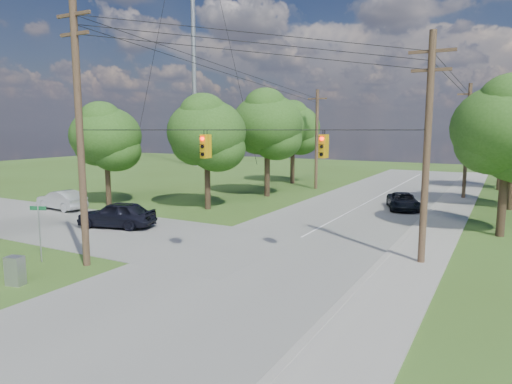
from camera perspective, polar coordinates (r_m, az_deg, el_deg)
The scene contains 21 objects.
ground at distance 19.31m, azimuth -12.16°, elevation -11.20°, with size 140.00×140.00×0.00m, color #39561C.
main_road at distance 22.13m, azimuth 0.47°, elevation -8.44°, with size 10.00×100.00×0.03m, color gray.
sidewalk_east at distance 19.97m, azimuth 17.93°, elevation -10.59°, with size 2.60×100.00×0.12m, color gray.
pole_sw at distance 21.82m, azimuth -21.19°, elevation 7.32°, with size 2.00×0.32×12.00m.
pole_ne at distance 21.89m, azimuth 20.60°, elevation 5.36°, with size 2.00×0.32×10.50m.
pole_north_e at distance 43.77m, azimuth 24.87°, elevation 5.85°, with size 2.00×0.32×10.00m.
pole_north_w at distance 46.89m, azimuth 7.59°, elevation 6.64°, with size 2.00×0.32×10.00m.
power_lines at distance 27.47m, azimuth 6.27°, elevation 14.01°, with size 13.93×29.62×4.93m.
traffic_signals at distance 20.45m, azimuth 1.10°, elevation 5.80°, with size 4.91×3.27×1.05m.
radio_mast at distance 75.91m, azimuth -7.87°, elevation 20.42°, with size 0.70×0.70×45.00m, color #95989A.
tree_w_near at distance 34.99m, azimuth -6.18°, elevation 7.46°, with size 6.00×6.00×8.40m.
tree_w_mid at distance 41.32m, azimuth 1.42°, elevation 8.52°, with size 6.40×6.40×9.22m.
tree_w_far at distance 51.19m, azimuth 4.64°, elevation 8.07°, with size 6.00×6.00×8.73m.
tree_e_near at distance 29.64m, azimuth 28.98°, elevation 6.99°, with size 6.20×6.20×8.81m.
tree_e_far at distance 51.65m, azimuth 28.48°, elevation 6.75°, with size 5.80×5.80×8.32m.
tree_cross_n at distance 38.39m, azimuth -18.26°, elevation 6.67°, with size 5.60×5.60×7.91m.
car_cross_dark at distance 30.05m, azimuth -17.03°, elevation -2.68°, with size 1.97×4.89×1.67m, color black.
car_cross_silver at distance 37.95m, azimuth -23.13°, elevation -0.91°, with size 1.57×4.49×1.48m, color #B9BCC1.
car_main_north at distance 36.75m, azimuth 17.89°, elevation -1.10°, with size 2.11×4.58×1.27m, color black.
control_cabinet at distance 21.00m, azimuth -27.89°, elevation -8.70°, with size 0.66×0.48×1.19m, color #95989A.
street_name_sign at distance 23.67m, azimuth -25.47°, elevation -3.92°, with size 0.76×0.33×2.69m.
Camera 1 is at (12.10, -13.64, 6.36)m, focal length 32.00 mm.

